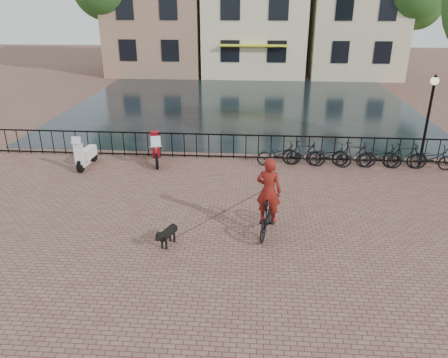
# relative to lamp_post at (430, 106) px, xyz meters

# --- Properties ---
(ground) EXTENTS (100.00, 100.00, 0.00)m
(ground) POSITION_rel_lamp_post_xyz_m (-7.20, -7.60, -2.38)
(ground) COLOR brown
(ground) RESTS_ON ground
(canal_water) EXTENTS (20.00, 20.00, 0.00)m
(canal_water) POSITION_rel_lamp_post_xyz_m (-7.20, 9.70, -2.38)
(canal_water) COLOR black
(canal_water) RESTS_ON ground
(railing) EXTENTS (20.00, 0.05, 1.02)m
(railing) POSITION_rel_lamp_post_xyz_m (-7.20, 0.40, -1.87)
(railing) COLOR black
(railing) RESTS_ON ground
(lamp_post) EXTENTS (0.30, 0.30, 3.45)m
(lamp_post) POSITION_rel_lamp_post_xyz_m (0.00, 0.00, 0.00)
(lamp_post) COLOR black
(lamp_post) RESTS_ON ground
(cyclist) EXTENTS (0.93, 1.97, 2.59)m
(cyclist) POSITION_rel_lamp_post_xyz_m (-5.93, -5.53, -1.39)
(cyclist) COLOR black
(cyclist) RESTS_ON ground
(dog) EXTENTS (0.59, 0.93, 0.60)m
(dog) POSITION_rel_lamp_post_xyz_m (-8.54, -6.38, -2.08)
(dog) COLOR black
(dog) RESTS_ON ground
(motorcycle) EXTENTS (0.91, 1.94, 1.35)m
(motorcycle) POSITION_rel_lamp_post_xyz_m (-10.22, -0.25, -1.70)
(motorcycle) COLOR maroon
(motorcycle) RESTS_ON ground
(scooter) EXTENTS (0.54, 1.58, 1.44)m
(scooter) POSITION_rel_lamp_post_xyz_m (-12.76, -0.92, -1.66)
(scooter) COLOR white
(scooter) RESTS_ON ground
(parked_bike_0) EXTENTS (1.78, 0.83, 0.90)m
(parked_bike_0) POSITION_rel_lamp_post_xyz_m (-5.40, -0.20, -1.93)
(parked_bike_0) COLOR black
(parked_bike_0) RESTS_ON ground
(parked_bike_1) EXTENTS (1.70, 0.64, 1.00)m
(parked_bike_1) POSITION_rel_lamp_post_xyz_m (-4.45, -0.20, -1.88)
(parked_bike_1) COLOR black
(parked_bike_1) RESTS_ON ground
(parked_bike_2) EXTENTS (1.78, 0.82, 0.90)m
(parked_bike_2) POSITION_rel_lamp_post_xyz_m (-3.50, -0.20, -1.93)
(parked_bike_2) COLOR black
(parked_bike_2) RESTS_ON ground
(parked_bike_3) EXTENTS (1.70, 0.61, 1.00)m
(parked_bike_3) POSITION_rel_lamp_post_xyz_m (-2.55, -0.20, -1.88)
(parked_bike_3) COLOR black
(parked_bike_3) RESTS_ON ground
(parked_bike_4) EXTENTS (1.74, 0.66, 0.90)m
(parked_bike_4) POSITION_rel_lamp_post_xyz_m (-1.60, -0.20, -1.93)
(parked_bike_4) COLOR black
(parked_bike_4) RESTS_ON ground
(parked_bike_5) EXTENTS (1.67, 0.51, 1.00)m
(parked_bike_5) POSITION_rel_lamp_post_xyz_m (-0.65, -0.20, -1.88)
(parked_bike_5) COLOR black
(parked_bike_5) RESTS_ON ground
(parked_bike_6) EXTENTS (1.77, 0.77, 0.90)m
(parked_bike_6) POSITION_rel_lamp_post_xyz_m (0.30, -0.20, -1.93)
(parked_bike_6) COLOR black
(parked_bike_6) RESTS_ON ground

